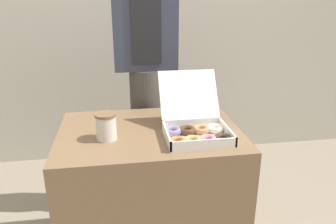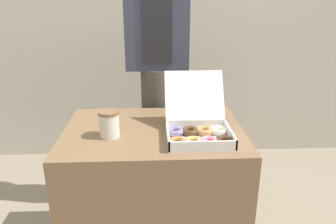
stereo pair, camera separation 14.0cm
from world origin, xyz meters
The scene contains 5 objects.
wall_back centered at (0.00, 1.28, 1.30)m, with size 10.00×0.05×2.60m.
table centered at (0.00, 0.00, 0.38)m, with size 0.87×0.63×0.76m.
donut_box centered at (0.20, -0.10, 0.80)m, with size 0.32×0.39×0.26m.
coffee_cup centered at (-0.20, -0.07, 0.82)m, with size 0.10×0.10×0.12m.
person_customer centered at (0.03, 0.46, 1.02)m, with size 0.36×0.22×1.79m.
Camera 2 is at (0.00, -1.46, 1.38)m, focal length 35.00 mm.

